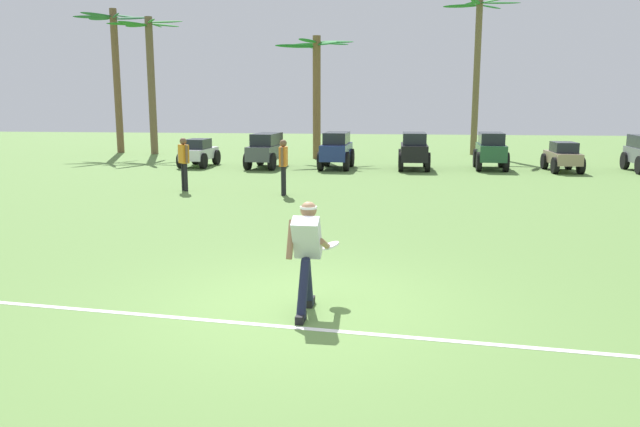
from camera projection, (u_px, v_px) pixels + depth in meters
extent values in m
plane|color=#5F8741|center=(301.00, 305.00, 8.22)|extent=(80.00, 80.00, 0.00)
cube|color=white|center=(291.00, 327.00, 7.43)|extent=(23.37, 2.66, 0.01)
cylinder|color=#191E38|center=(308.00, 283.00, 8.00)|extent=(0.13, 0.36, 0.72)
cube|color=black|center=(310.00, 302.00, 8.21)|extent=(0.11, 0.26, 0.10)
cylinder|color=#191E38|center=(303.00, 290.00, 7.70)|extent=(0.13, 0.44, 0.69)
cube|color=black|center=(301.00, 318.00, 7.61)|extent=(0.11, 0.26, 0.10)
cube|color=silver|center=(307.00, 238.00, 7.86)|extent=(0.36, 0.44, 0.57)
sphere|color=#936B4C|center=(309.00, 210.00, 7.91)|extent=(0.22, 0.22, 0.21)
cylinder|color=white|center=(309.00, 207.00, 7.91)|extent=(0.22, 0.22, 0.03)
cylinder|color=#936B4C|center=(324.00, 244.00, 8.13)|extent=(0.10, 0.58, 0.27)
cylinder|color=#936B4C|center=(291.00, 240.00, 7.84)|extent=(0.09, 0.29, 0.49)
cylinder|color=white|center=(330.00, 246.00, 8.46)|extent=(0.31, 0.32, 0.11)
cylinder|color=black|center=(283.00, 181.00, 17.40)|extent=(0.11, 0.11, 0.82)
cylinder|color=black|center=(284.00, 180.00, 17.58)|extent=(0.11, 0.11, 0.82)
cube|color=orange|center=(283.00, 157.00, 17.37)|extent=(0.20, 0.34, 0.54)
cylinder|color=brown|center=(282.00, 157.00, 17.16)|extent=(0.07, 0.07, 0.52)
cylinder|color=brown|center=(285.00, 155.00, 17.57)|extent=(0.07, 0.07, 0.52)
sphere|color=brown|center=(283.00, 143.00, 17.30)|extent=(0.20, 0.20, 0.20)
cylinder|color=black|center=(186.00, 177.00, 18.24)|extent=(0.16, 0.16, 0.82)
cylinder|color=black|center=(183.00, 177.00, 18.38)|extent=(0.16, 0.16, 0.82)
cube|color=orange|center=(184.00, 154.00, 18.18)|extent=(0.38, 0.38, 0.54)
cylinder|color=brown|center=(187.00, 154.00, 18.02)|extent=(0.10, 0.10, 0.52)
cylinder|color=brown|center=(181.00, 153.00, 18.35)|extent=(0.10, 0.10, 0.52)
sphere|color=brown|center=(183.00, 141.00, 18.12)|extent=(0.28, 0.28, 0.20)
cube|color=silver|center=(199.00, 154.00, 24.89)|extent=(1.01, 2.24, 0.42)
cube|color=#1E232B|center=(198.00, 144.00, 24.72)|extent=(0.85, 1.14, 0.38)
cylinder|color=black|center=(196.00, 157.00, 25.75)|extent=(0.21, 0.61, 0.60)
cylinder|color=black|center=(216.00, 157.00, 25.60)|extent=(0.21, 0.61, 0.60)
cylinder|color=black|center=(181.00, 161.00, 24.26)|extent=(0.21, 0.61, 0.60)
cylinder|color=black|center=(203.00, 161.00, 24.10)|extent=(0.21, 0.61, 0.60)
cube|color=#474C51|center=(266.00, 152.00, 24.37)|extent=(1.14, 2.47, 0.55)
cube|color=#1E232B|center=(267.00, 139.00, 24.42)|extent=(0.98, 1.86, 0.46)
cylinder|color=black|center=(260.00, 157.00, 25.32)|extent=(0.23, 0.67, 0.66)
cylinder|color=black|center=(283.00, 158.00, 25.14)|extent=(0.23, 0.67, 0.66)
cylinder|color=black|center=(248.00, 161.00, 23.71)|extent=(0.23, 0.67, 0.66)
cylinder|color=black|center=(272.00, 162.00, 23.52)|extent=(0.23, 0.67, 0.66)
cube|color=navy|center=(336.00, 152.00, 24.07)|extent=(1.09, 2.39, 0.60)
cube|color=#1E232B|center=(337.00, 138.00, 24.02)|extent=(0.94, 1.59, 0.44)
cylinder|color=black|center=(327.00, 157.00, 24.96)|extent=(0.21, 0.73, 0.72)
cylinder|color=black|center=(351.00, 158.00, 24.80)|extent=(0.21, 0.73, 0.72)
cylinder|color=black|center=(321.00, 161.00, 23.45)|extent=(0.21, 0.73, 0.72)
cylinder|color=black|center=(346.00, 162.00, 23.29)|extent=(0.21, 0.73, 0.72)
cube|color=black|center=(414.00, 152.00, 23.81)|extent=(0.98, 2.35, 0.60)
cube|color=#1E232B|center=(414.00, 138.00, 23.77)|extent=(0.86, 1.55, 0.44)
cylinder|color=black|center=(401.00, 158.00, 24.69)|extent=(0.18, 0.72, 0.72)
cylinder|color=black|center=(426.00, 158.00, 24.57)|extent=(0.18, 0.72, 0.72)
cylinder|color=black|center=(401.00, 162.00, 23.17)|extent=(0.18, 0.72, 0.72)
cylinder|color=black|center=(428.00, 162.00, 23.05)|extent=(0.18, 0.72, 0.72)
cube|color=#235133|center=(491.00, 152.00, 23.85)|extent=(1.09, 2.39, 0.60)
cube|color=#1E232B|center=(491.00, 138.00, 23.81)|extent=(0.93, 1.59, 0.44)
cylinder|color=black|center=(476.00, 158.00, 24.74)|extent=(0.21, 0.73, 0.72)
cylinder|color=black|center=(501.00, 158.00, 24.58)|extent=(0.21, 0.73, 0.72)
cylinder|color=black|center=(479.00, 162.00, 23.23)|extent=(0.21, 0.73, 0.72)
cylinder|color=black|center=(506.00, 162.00, 23.07)|extent=(0.21, 0.73, 0.72)
cube|color=#998466|center=(562.00, 158.00, 23.16)|extent=(0.93, 2.21, 0.42)
cube|color=#1E232B|center=(564.00, 147.00, 22.99)|extent=(0.81, 1.11, 0.38)
cylinder|color=black|center=(544.00, 161.00, 24.00)|extent=(0.19, 0.60, 0.60)
cylinder|color=black|center=(569.00, 161.00, 23.90)|extent=(0.19, 0.60, 0.60)
cylinder|color=black|center=(555.00, 165.00, 22.49)|extent=(0.19, 0.60, 0.60)
cylinder|color=black|center=(581.00, 166.00, 22.40)|extent=(0.19, 0.60, 0.60)
cylinder|color=black|center=(625.00, 161.00, 23.92)|extent=(0.20, 0.67, 0.66)
cylinder|color=black|center=(640.00, 165.00, 22.29)|extent=(0.20, 0.67, 0.66)
cylinder|color=brown|center=(117.00, 82.00, 30.70)|extent=(0.35, 0.35, 6.96)
ellipsoid|color=#276137|center=(131.00, 18.00, 29.91)|extent=(1.97, 0.50, 0.19)
ellipsoid|color=#276137|center=(126.00, 16.00, 30.75)|extent=(0.94, 1.50, 0.17)
ellipsoid|color=#276137|center=(116.00, 17.00, 30.88)|extent=(0.65, 1.58, 0.16)
ellipsoid|color=#276137|center=(101.00, 18.00, 30.42)|extent=(1.51, 0.63, 0.20)
ellipsoid|color=#276137|center=(93.00, 17.00, 29.98)|extent=(1.86, 0.79, 0.18)
ellipsoid|color=#276137|center=(97.00, 15.00, 29.34)|extent=(1.01, 1.84, 0.17)
ellipsoid|color=#276137|center=(116.00, 15.00, 29.33)|extent=(1.18, 1.69, 0.18)
cylinder|color=brown|center=(152.00, 87.00, 29.96)|extent=(0.35, 0.35, 6.48)
ellipsoid|color=#267228|center=(166.00, 22.00, 29.21)|extent=(1.79, 0.47, 0.15)
ellipsoid|color=#267228|center=(164.00, 25.00, 30.04)|extent=(1.22, 1.52, 0.16)
ellipsoid|color=#267228|center=(155.00, 25.00, 30.38)|extent=(0.35, 1.97, 0.14)
ellipsoid|color=#267228|center=(137.00, 25.00, 29.78)|extent=(1.47, 0.76, 0.19)
ellipsoid|color=#267228|center=(127.00, 24.00, 29.24)|extent=(1.89, 0.86, 0.16)
ellipsoid|color=#267228|center=(134.00, 24.00, 28.58)|extent=(0.93, 1.94, 0.18)
ellipsoid|color=#267228|center=(151.00, 21.00, 28.76)|extent=(0.98, 1.40, 0.16)
cylinder|color=brown|center=(317.00, 98.00, 27.69)|extent=(0.35, 0.35, 5.39)
ellipsoid|color=#20752E|center=(335.00, 42.00, 27.23)|extent=(1.64, 0.40, 0.16)
ellipsoid|color=#20752E|center=(333.00, 43.00, 27.78)|extent=(1.48, 1.42, 0.15)
ellipsoid|color=#20752E|center=(313.00, 46.00, 28.13)|extent=(0.75, 1.76, 0.18)
ellipsoid|color=#20752E|center=(301.00, 45.00, 27.90)|extent=(1.68, 1.33, 0.16)
ellipsoid|color=#20752E|center=(296.00, 46.00, 26.96)|extent=(1.81, 1.10, 0.19)
ellipsoid|color=#20752E|center=(308.00, 41.00, 26.39)|extent=(0.75, 1.89, 0.15)
ellipsoid|color=#20752E|center=(326.00, 43.00, 26.71)|extent=(1.15, 1.20, 0.20)
cylinder|color=brown|center=(476.00, 77.00, 29.49)|extent=(0.31, 0.31, 7.31)
ellipsoid|color=#27722E|center=(500.00, 3.00, 28.83)|extent=(1.90, 0.39, 0.15)
ellipsoid|color=#27722E|center=(490.00, 7.00, 29.46)|extent=(1.35, 1.48, 0.17)
ellipsoid|color=#27722E|center=(471.00, 3.00, 29.54)|extent=(0.87, 1.43, 0.14)
ellipsoid|color=#27722E|center=(461.00, 6.00, 29.12)|extent=(1.71, 0.52, 0.18)
ellipsoid|color=#27722E|center=(476.00, 2.00, 28.18)|extent=(0.78, 1.59, 0.17)
ellipsoid|color=#27722E|center=(493.00, 0.00, 28.09)|extent=(1.23, 1.62, 0.15)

